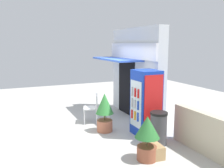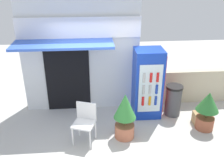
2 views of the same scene
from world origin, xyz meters
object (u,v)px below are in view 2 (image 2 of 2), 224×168
Objects in this scene: plastic_chair at (85,120)px; cardboard_box at (201,118)px; trash_bin at (173,100)px; potted_plant_near_shop at (125,114)px; potted_plant_curbside at (207,108)px; drink_cooler at (148,84)px.

plastic_chair reaches higher than cardboard_box.
trash_bin is (2.34, 0.93, -0.12)m from plastic_chair.
trash_bin is (1.42, 0.90, -0.20)m from potted_plant_near_shop.
potted_plant_near_shop is 2.12m from cardboard_box.
potted_plant_curbside is 2.60× the size of cardboard_box.
plastic_chair is 0.81× the size of potted_plant_near_shop.
plastic_chair is 3.00m from cardboard_box.
potted_plant_near_shop reaches higher than trash_bin.
drink_cooler is 1.62m from cardboard_box.
potted_plant_curbside is at bearing 4.04° from plastic_chair.
plastic_chair is at bearing -158.23° from trash_bin.
potted_plant_near_shop is 2.04m from potted_plant_curbside.
potted_plant_near_shop is at bearing -175.06° from potted_plant_curbside.
potted_plant_near_shop is (0.91, 0.03, 0.09)m from plastic_chair.
potted_plant_near_shop is 2.94× the size of cardboard_box.
potted_plant_curbside is 0.96m from trash_bin.
drink_cooler is at bearing 157.13° from cardboard_box.
cardboard_box is at bearing 11.17° from potted_plant_near_shop.
cardboard_box is at bearing 89.99° from potted_plant_curbside.
potted_plant_curbside reaches higher than trash_bin.
potted_plant_near_shop is (-0.71, -0.96, -0.29)m from drink_cooler.
cardboard_box is (0.00, 0.23, -0.44)m from potted_plant_curbside.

